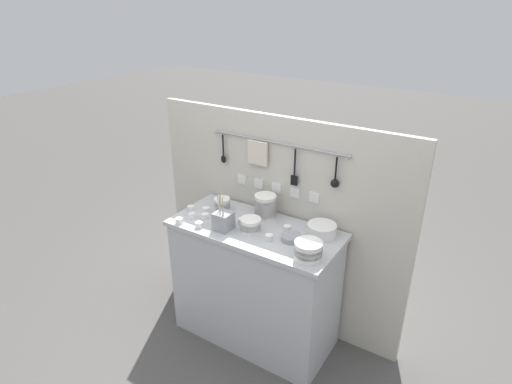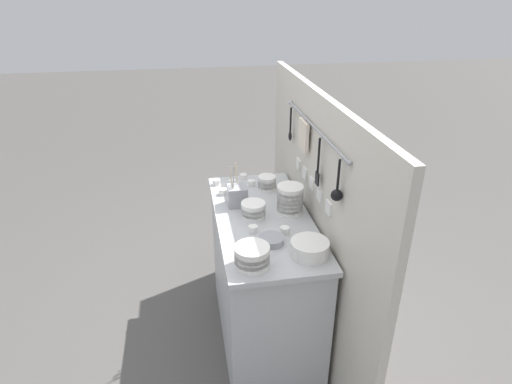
{
  "view_description": "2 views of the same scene",
  "coord_description": "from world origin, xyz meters",
  "px_view_note": "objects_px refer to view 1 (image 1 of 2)",
  "views": [
    {
      "loc": [
        1.35,
        -2.12,
        2.34
      ],
      "look_at": [
        -0.02,
        0.04,
        1.17
      ],
      "focal_mm": 30.0,
      "sensor_mm": 36.0,
      "label": 1
    },
    {
      "loc": [
        2.1,
        -0.41,
        2.14
      ],
      "look_at": [
        -0.03,
        -0.04,
        1.07
      ],
      "focal_mm": 30.0,
      "sensor_mm": 36.0,
      "label": 2
    }
  ],
  "objects_px": {
    "cutlery_caddy": "(223,221)",
    "cup_edge_near": "(199,225)",
    "cup_back_left": "(179,221)",
    "cup_front_right": "(269,237)",
    "bowl_stack_back_corner": "(251,225)",
    "bowl_stack_short_front": "(308,250)",
    "steel_mixing_bowl": "(291,237)",
    "cup_front_left": "(192,216)",
    "cup_centre": "(206,210)",
    "cup_mid_row": "(191,208)",
    "plate_stack": "(322,230)",
    "cup_back_right": "(287,228)",
    "bowl_stack_nested_right": "(265,206)",
    "cup_beside_plates": "(242,221)",
    "bowl_stack_wide_centre": "(222,204)",
    "cup_edge_far": "(205,216)"
  },
  "relations": [
    {
      "from": "cutlery_caddy",
      "to": "cup_edge_near",
      "type": "bearing_deg",
      "value": -155.15
    },
    {
      "from": "cup_back_left",
      "to": "cup_front_right",
      "type": "bearing_deg",
      "value": 12.36
    },
    {
      "from": "bowl_stack_back_corner",
      "to": "bowl_stack_short_front",
      "type": "height_order",
      "value": "bowl_stack_short_front"
    },
    {
      "from": "steel_mixing_bowl",
      "to": "cup_front_left",
      "type": "distance_m",
      "value": 0.73
    },
    {
      "from": "bowl_stack_short_front",
      "to": "cup_centre",
      "type": "relative_size",
      "value": 3.32
    },
    {
      "from": "cup_front_right",
      "to": "cup_front_left",
      "type": "bearing_deg",
      "value": -176.68
    },
    {
      "from": "cup_edge_near",
      "to": "cup_mid_row",
      "type": "bearing_deg",
      "value": 142.02
    },
    {
      "from": "bowl_stack_back_corner",
      "to": "cup_edge_near",
      "type": "distance_m",
      "value": 0.36
    },
    {
      "from": "plate_stack",
      "to": "cup_back_right",
      "type": "height_order",
      "value": "plate_stack"
    },
    {
      "from": "bowl_stack_nested_right",
      "to": "cup_edge_near",
      "type": "distance_m",
      "value": 0.48
    },
    {
      "from": "cup_edge_near",
      "to": "cup_beside_plates",
      "type": "relative_size",
      "value": 1.0
    },
    {
      "from": "bowl_stack_nested_right",
      "to": "cup_front_left",
      "type": "distance_m",
      "value": 0.52
    },
    {
      "from": "cutlery_caddy",
      "to": "cup_front_right",
      "type": "bearing_deg",
      "value": 6.96
    },
    {
      "from": "cup_edge_near",
      "to": "cup_front_right",
      "type": "relative_size",
      "value": 1.0
    },
    {
      "from": "bowl_stack_wide_centre",
      "to": "bowl_stack_nested_right",
      "type": "distance_m",
      "value": 0.33
    },
    {
      "from": "plate_stack",
      "to": "bowl_stack_wide_centre",
      "type": "bearing_deg",
      "value": -175.24
    },
    {
      "from": "bowl_stack_nested_right",
      "to": "cup_edge_far",
      "type": "distance_m",
      "value": 0.43
    },
    {
      "from": "plate_stack",
      "to": "cutlery_caddy",
      "type": "xyz_separation_m",
      "value": [
        -0.59,
        -0.28,
        0.02
      ]
    },
    {
      "from": "bowl_stack_back_corner",
      "to": "cup_back_right",
      "type": "distance_m",
      "value": 0.24
    },
    {
      "from": "cup_back_left",
      "to": "cup_mid_row",
      "type": "distance_m",
      "value": 0.2
    },
    {
      "from": "cup_front_left",
      "to": "cup_front_right",
      "type": "xyz_separation_m",
      "value": [
        0.61,
        0.04,
        0.0
      ]
    },
    {
      "from": "steel_mixing_bowl",
      "to": "bowl_stack_short_front",
      "type": "bearing_deg",
      "value": -35.72
    },
    {
      "from": "cup_centre",
      "to": "cup_front_right",
      "type": "height_order",
      "value": "same"
    },
    {
      "from": "cup_front_right",
      "to": "cup_back_right",
      "type": "bearing_deg",
      "value": 75.88
    },
    {
      "from": "cup_edge_far",
      "to": "cup_beside_plates",
      "type": "bearing_deg",
      "value": 17.46
    },
    {
      "from": "cup_back_left",
      "to": "bowl_stack_nested_right",
      "type": "bearing_deg",
      "value": 40.26
    },
    {
      "from": "cup_front_left",
      "to": "cup_centre",
      "type": "height_order",
      "value": "same"
    },
    {
      "from": "cup_front_left",
      "to": "cup_back_left",
      "type": "xyz_separation_m",
      "value": [
        -0.03,
        -0.1,
        0.0
      ]
    },
    {
      "from": "bowl_stack_nested_right",
      "to": "cup_edge_near",
      "type": "xyz_separation_m",
      "value": [
        -0.3,
        -0.36,
        -0.07
      ]
    },
    {
      "from": "cup_front_left",
      "to": "bowl_stack_short_front",
      "type": "bearing_deg",
      "value": -1.3
    },
    {
      "from": "cup_edge_near",
      "to": "cup_back_left",
      "type": "relative_size",
      "value": 1.0
    },
    {
      "from": "cup_edge_far",
      "to": "cup_front_right",
      "type": "xyz_separation_m",
      "value": [
        0.53,
        -0.01,
        0.0
      ]
    },
    {
      "from": "cup_back_left",
      "to": "plate_stack",
      "type": "bearing_deg",
      "value": 23.01
    },
    {
      "from": "bowl_stack_wide_centre",
      "to": "cup_mid_row",
      "type": "bearing_deg",
      "value": -146.07
    },
    {
      "from": "bowl_stack_back_corner",
      "to": "cup_edge_near",
      "type": "relative_size",
      "value": 2.75
    },
    {
      "from": "bowl_stack_nested_right",
      "to": "cup_back_right",
      "type": "height_order",
      "value": "bowl_stack_nested_right"
    },
    {
      "from": "bowl_stack_wide_centre",
      "to": "cup_front_left",
      "type": "distance_m",
      "value": 0.24
    },
    {
      "from": "bowl_stack_wide_centre",
      "to": "bowl_stack_short_front",
      "type": "xyz_separation_m",
      "value": [
        0.8,
        -0.23,
        0.01
      ]
    },
    {
      "from": "bowl_stack_nested_right",
      "to": "cup_beside_plates",
      "type": "relative_size",
      "value": 3.4
    },
    {
      "from": "cup_back_left",
      "to": "cup_front_right",
      "type": "xyz_separation_m",
      "value": [
        0.63,
        0.14,
        0.0
      ]
    },
    {
      "from": "cup_beside_plates",
      "to": "cup_back_left",
      "type": "distance_m",
      "value": 0.43
    },
    {
      "from": "cup_back_right",
      "to": "cup_front_right",
      "type": "height_order",
      "value": "same"
    },
    {
      "from": "cup_front_right",
      "to": "bowl_stack_short_front",
      "type": "bearing_deg",
      "value": -10.44
    },
    {
      "from": "bowl_stack_nested_right",
      "to": "cup_front_right",
      "type": "height_order",
      "value": "bowl_stack_nested_right"
    },
    {
      "from": "bowl_stack_wide_centre",
      "to": "cup_mid_row",
      "type": "distance_m",
      "value": 0.23
    },
    {
      "from": "bowl_stack_wide_centre",
      "to": "bowl_stack_nested_right",
      "type": "relative_size",
      "value": 0.67
    },
    {
      "from": "bowl_stack_wide_centre",
      "to": "cup_centre",
      "type": "relative_size",
      "value": 2.29
    },
    {
      "from": "cup_front_left",
      "to": "cup_mid_row",
      "type": "relative_size",
      "value": 1.0
    },
    {
      "from": "cup_front_left",
      "to": "cup_front_right",
      "type": "height_order",
      "value": "same"
    },
    {
      "from": "cup_beside_plates",
      "to": "plate_stack",
      "type": "bearing_deg",
      "value": 15.95
    }
  ]
}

